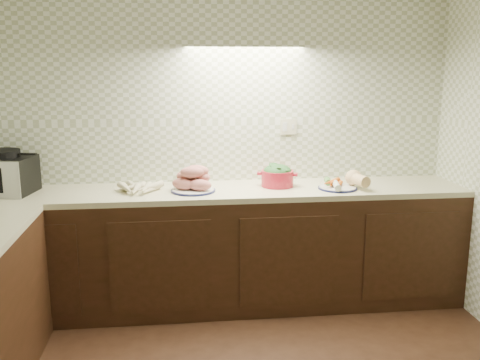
{
  "coord_description": "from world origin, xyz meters",
  "views": [
    {
      "loc": [
        -0.31,
        -2.31,
        1.8
      ],
      "look_at": [
        0.11,
        1.25,
        1.02
      ],
      "focal_mm": 40.0,
      "sensor_mm": 36.0,
      "label": 1
    }
  ],
  "objects": [
    {
      "name": "counter",
      "position": [
        -0.68,
        0.68,
        0.45
      ],
      "size": [
        3.6,
        3.6,
        0.9
      ],
      "color": "black",
      "rests_on": "ground"
    },
    {
      "name": "sweet_potato_plate",
      "position": [
        -0.21,
        1.46,
        0.98
      ],
      "size": [
        0.33,
        0.32,
        0.19
      ],
      "rotation": [
        0.0,
        0.0,
        -0.29
      ],
      "color": "#111440",
      "rests_on": "counter"
    },
    {
      "name": "onion_bowl",
      "position": [
        -0.23,
        1.62,
        0.94
      ],
      "size": [
        0.15,
        0.15,
        0.12
      ],
      "color": "black",
      "rests_on": "counter"
    },
    {
      "name": "parsnip_pile",
      "position": [
        -0.53,
        1.53,
        0.93
      ],
      "size": [
        0.35,
        0.39,
        0.08
      ],
      "color": "beige",
      "rests_on": "counter"
    },
    {
      "name": "dutch_oven",
      "position": [
        0.42,
        1.55,
        0.98
      ],
      "size": [
        0.3,
        0.3,
        0.17
      ],
      "rotation": [
        0.0,
        0.0,
        -0.28
      ],
      "color": "#B01B2E",
      "rests_on": "counter"
    },
    {
      "name": "toaster_oven",
      "position": [
        -1.56,
        1.55,
        1.04
      ],
      "size": [
        0.49,
        0.41,
        0.31
      ],
      "rotation": [
        0.0,
        0.0,
        -0.18
      ],
      "color": "black",
      "rests_on": "counter"
    },
    {
      "name": "veg_plate",
      "position": [
        0.91,
        1.43,
        0.95
      ],
      "size": [
        0.35,
        0.32,
        0.13
      ],
      "rotation": [
        0.0,
        0.0,
        0.1
      ],
      "color": "#111440",
      "rests_on": "counter"
    },
    {
      "name": "room",
      "position": [
        0.0,
        0.0,
        1.63
      ],
      "size": [
        3.6,
        3.6,
        2.6
      ],
      "color": "black",
      "rests_on": "ground"
    }
  ]
}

